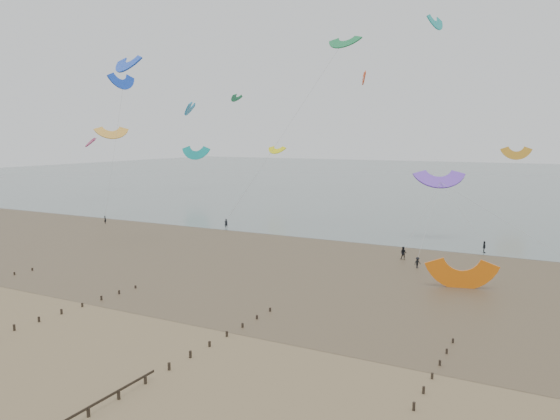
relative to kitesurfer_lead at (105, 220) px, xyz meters
The scene contains 6 objects.
ground 69.40m from the kitesurfer_lead, 40.54° to the right, with size 500.00×500.00×0.00m, color brown.
sea_and_shore 49.83m from the kitesurfer_lead, 12.40° to the right, with size 500.00×665.00×0.03m.
kitesurfer_lead is the anchor object (origin of this frame).
kitesurfers 81.28m from the kitesurfer_lead, ahead, with size 100.10×25.41×1.88m.
grounded_kite 73.83m from the kitesurfer_lead, 11.77° to the right, with size 6.87×3.60×5.24m, color orange, non-canonical shape.
kites_airborne 62.90m from the kitesurfer_lead, 55.42° to the left, with size 210.47×108.89×39.52m.
Camera 1 is at (29.99, -34.61, 17.69)m, focal length 35.00 mm.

